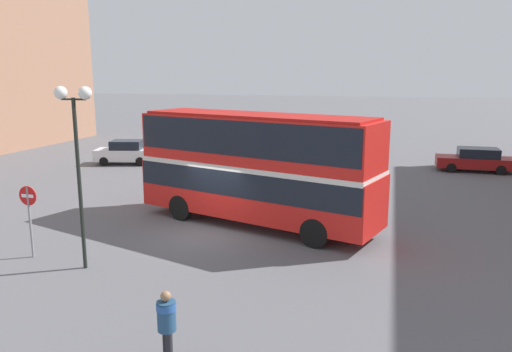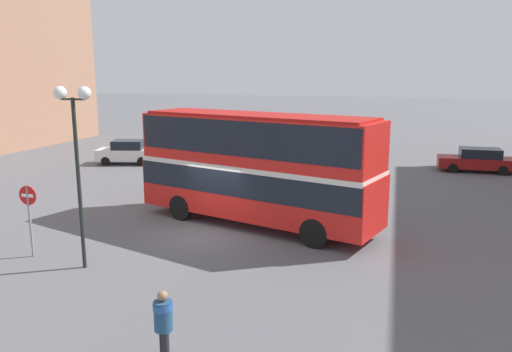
{
  "view_description": "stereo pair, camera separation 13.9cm",
  "coord_description": "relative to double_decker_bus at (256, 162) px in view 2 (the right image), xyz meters",
  "views": [
    {
      "loc": [
        6.73,
        -17.31,
        6.13
      ],
      "look_at": [
        1.52,
        1.75,
        2.05
      ],
      "focal_mm": 35.0,
      "sensor_mm": 36.0,
      "label": 1
    },
    {
      "loc": [
        6.86,
        -17.27,
        6.13
      ],
      "look_at": [
        1.52,
        1.75,
        2.05
      ],
      "focal_mm": 35.0,
      "sensor_mm": 36.0,
      "label": 2
    }
  ],
  "objects": [
    {
      "name": "ground_plane",
      "position": [
        -1.52,
        -1.75,
        -2.62
      ],
      "size": [
        240.0,
        240.0,
        0.0
      ],
      "primitive_type": "plane",
      "color": "#5B5B60"
    },
    {
      "name": "double_decker_bus",
      "position": [
        0.0,
        0.0,
        0.0
      ],
      "size": [
        10.49,
        5.56,
        4.56
      ],
      "rotation": [
        0.0,
        0.0,
        -0.31
      ],
      "color": "red",
      "rests_on": "ground_plane"
    },
    {
      "name": "pedestrian_foreground",
      "position": [
        0.86,
        -10.27,
        -1.58
      ],
      "size": [
        0.59,
        0.59,
        1.71
      ],
      "rotation": [
        0.0,
        0.0,
        3.82
      ],
      "color": "#232328",
      "rests_on": "ground_plane"
    },
    {
      "name": "parked_car_kerb_near",
      "position": [
        -12.36,
        11.24,
        -1.82
      ],
      "size": [
        4.26,
        2.67,
        1.62
      ],
      "rotation": [
        0.0,
        0.0,
        3.39
      ],
      "color": "silver",
      "rests_on": "ground_plane"
    },
    {
      "name": "parked_car_kerb_far",
      "position": [
        10.43,
        14.66,
        -1.87
      ],
      "size": [
        4.61,
        1.86,
        1.5
      ],
      "rotation": [
        0.0,
        0.0,
        3.14
      ],
      "color": "maroon",
      "rests_on": "ground_plane"
    },
    {
      "name": "street_lamp_twin_globe",
      "position": [
        -4.06,
        -5.94,
        1.87
      ],
      "size": [
        1.24,
        0.4,
        5.75
      ],
      "color": "black",
      "rests_on": "ground_plane"
    },
    {
      "name": "no_entry_sign",
      "position": [
        -6.34,
        -5.57,
        -0.94
      ],
      "size": [
        0.66,
        0.08,
        2.47
      ],
      "color": "gray",
      "rests_on": "ground_plane"
    }
  ]
}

